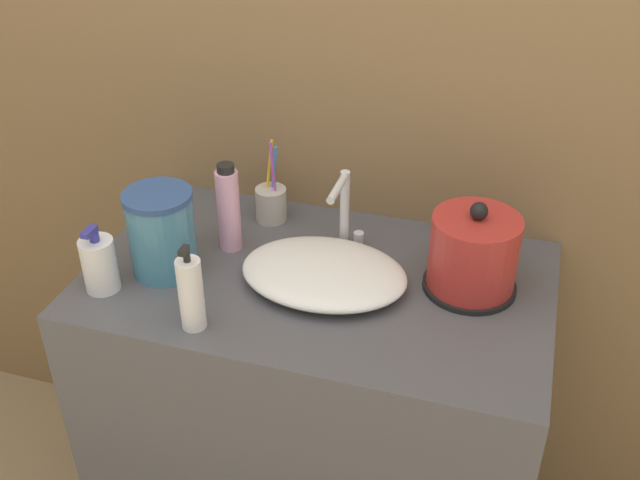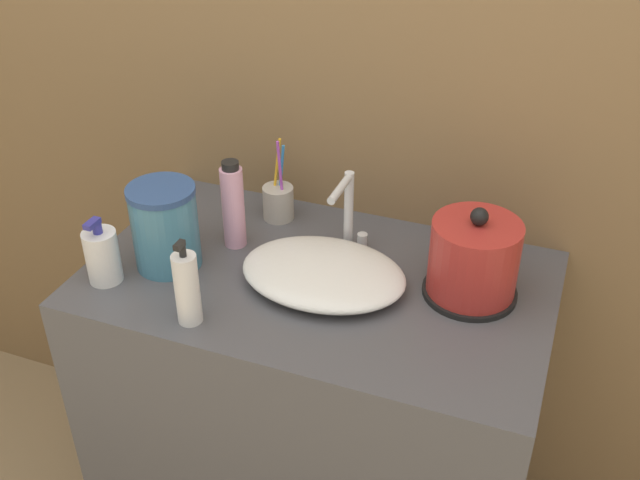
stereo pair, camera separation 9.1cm
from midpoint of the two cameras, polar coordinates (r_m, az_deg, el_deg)
wall_back at (r=1.74m, az=5.25°, el=13.91°), size 6.00×0.04×2.60m
vanity_counter at (r=1.95m, az=1.20°, el=-13.67°), size 1.02×0.60×0.90m
sink_basin at (r=1.61m, az=1.86°, el=-2.56°), size 0.36×0.27×0.06m
faucet at (r=1.69m, az=3.74°, el=2.29°), size 0.06×0.13×0.19m
electric_kettle at (r=1.60m, az=13.20°, el=-1.68°), size 0.20×0.20×0.21m
toothbrush_cup at (r=1.84m, az=-1.79°, el=2.94°), size 0.08×0.08×0.22m
lotion_bottle at (r=1.66m, az=-14.76°, el=-1.19°), size 0.07×0.07×0.16m
shampoo_bottle at (r=1.71m, az=-5.14°, el=2.61°), size 0.05×0.05×0.22m
mouthwash_bottle at (r=1.50m, az=-8.40°, el=-3.69°), size 0.05×0.05×0.19m
water_pitcher at (r=1.67m, az=-10.21°, el=0.98°), size 0.15×0.15×0.20m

